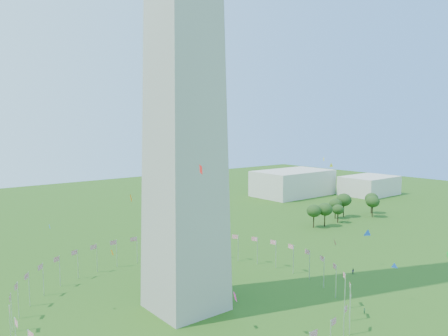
{
  "coord_description": "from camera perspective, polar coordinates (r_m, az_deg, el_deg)",
  "views": [
    {
      "loc": [
        -59.28,
        -38.82,
        46.74
      ],
      "look_at": [
        0.26,
        35.0,
        36.81
      ],
      "focal_mm": 35.0,
      "sensor_mm": 36.0,
      "label": 1
    }
  ],
  "objects": [
    {
      "name": "flag_ring",
      "position": [
        114.83,
        -4.99,
        -15.63
      ],
      "size": [
        80.24,
        80.24,
        9.0
      ],
      "color": "silver",
      "rests_on": "ground"
    },
    {
      "name": "kites_aloft",
      "position": [
        101.56,
        10.72,
        -9.06
      ],
      "size": [
        111.39,
        76.49,
        31.65
      ],
      "color": "blue",
      "rests_on": "ground"
    },
    {
      "name": "gov_building_east_b",
      "position": [
        298.37,
        18.44,
        -2.18
      ],
      "size": [
        35.0,
        25.0,
        12.0
      ],
      "primitive_type": "cube",
      "color": "beige",
      "rests_on": "ground"
    },
    {
      "name": "gov_building_east_a",
      "position": [
        284.52,
        8.97,
        -1.92
      ],
      "size": [
        50.0,
        30.0,
        16.0
      ],
      "primitive_type": "cube",
      "color": "beige",
      "rests_on": "ground"
    },
    {
      "name": "tree_line_east",
      "position": [
        218.3,
        15.48,
        -5.21
      ],
      "size": [
        53.76,
        16.1,
        11.55
      ],
      "color": "#284F1A",
      "rests_on": "ground"
    }
  ]
}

